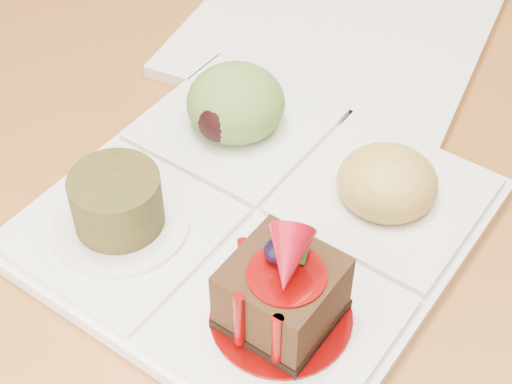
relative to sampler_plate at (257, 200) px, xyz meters
The scene contains 3 objects.
ground 0.95m from the sampler_plate, 94.45° to the left, with size 6.00×6.00×0.00m, color #502D17.
sampler_plate is the anchor object (origin of this frame).
second_plate 0.25m from the sampler_plate, 103.42° to the left, with size 0.27×0.27×0.01m, color white.
Camera 1 is at (0.25, -0.88, 1.18)m, focal length 55.00 mm.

